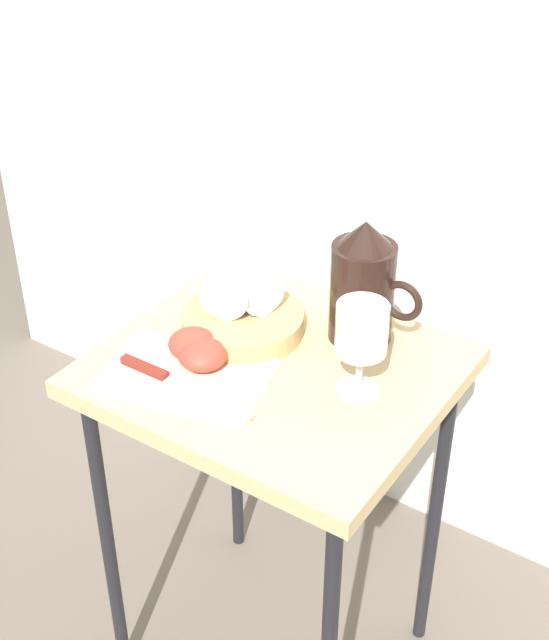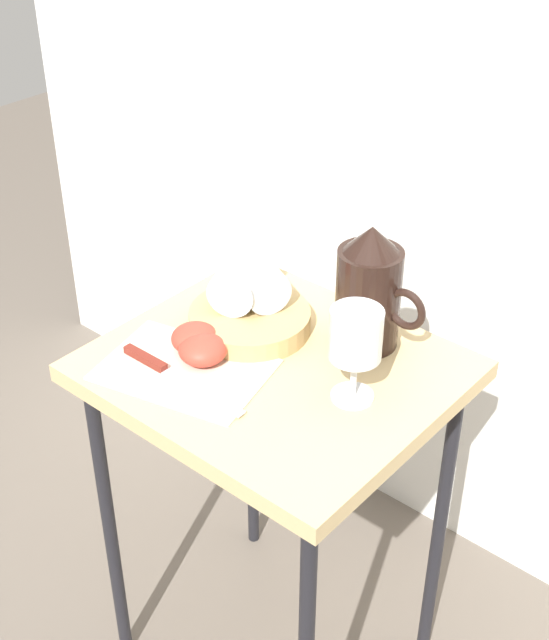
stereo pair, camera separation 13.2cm
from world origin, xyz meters
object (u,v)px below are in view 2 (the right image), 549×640
knife (164,370)px  apple_half_left (195,338)px  table (274,402)px  wine_glass_tipped_near (238,283)px  basket_tray (250,320)px  wine_glass_tipped_far (258,280)px  pitcher (369,297)px  apple_half_right (203,350)px  wine_glass_upright (356,339)px

knife → apple_half_left: bearing=95.5°
table → knife: size_ratio=2.85×
wine_glass_tipped_near → knife: wine_glass_tipped_near is taller
table → basket_tray: (-0.09, 0.05, 0.09)m
wine_glass_tipped_far → apple_half_left: 0.14m
pitcher → apple_half_right: 0.27m
basket_tray → wine_glass_tipped_near: 0.06m
pitcher → wine_glass_upright: (0.07, -0.13, 0.02)m
wine_glass_upright → apple_half_left: 0.28m
wine_glass_upright → basket_tray: bearing=171.3°
wine_glass_upright → wine_glass_tipped_near: size_ratio=0.92×
table → apple_half_right: size_ratio=9.22×
pitcher → apple_half_right: size_ratio=2.74×
table → apple_half_left: size_ratio=9.22×
table → wine_glass_tipped_near: bearing=156.3°
wine_glass_tipped_far → apple_half_right: (0.02, -0.15, -0.05)m
table → wine_glass_upright: bearing=4.0°
wine_glass_tipped_near → apple_half_right: (0.04, -0.12, -0.05)m
table → apple_half_right: bearing=-140.5°
basket_tray → wine_glass_tipped_far: wine_glass_tipped_far is taller
apple_half_right → apple_half_left: bearing=154.7°
table → basket_tray: bearing=153.4°
basket_tray → table: bearing=-26.6°
basket_tray → wine_glass_upright: wine_glass_upright is taller
pitcher → wine_glass_tipped_near: (-0.20, -0.08, -0.01)m
wine_glass_tipped_far → table: bearing=-38.1°
pitcher → table: bearing=-118.0°
table → basket_tray: size_ratio=3.51×
table → knife: 0.19m
wine_glass_tipped_near → knife: size_ratio=0.66×
basket_tray → wine_glass_upright: (0.23, -0.04, 0.09)m
pitcher → knife: (-0.18, -0.27, -0.08)m
wine_glass_tipped_near → wine_glass_upright: bearing=-9.4°
wine_glass_upright → apple_half_right: (-0.23, -0.08, -0.08)m
basket_tray → knife: (-0.02, -0.17, -0.01)m
basket_tray → wine_glass_tipped_near: wine_glass_tipped_near is taller
basket_tray → apple_half_left: (-0.02, -0.10, 0.01)m
wine_glass_tipped_far → knife: size_ratio=0.69×
basket_tray → wine_glass_tipped_near: size_ratio=1.22×
wine_glass_tipped_near → wine_glass_tipped_far: wine_glass_tipped_near is taller
wine_glass_tipped_near → apple_half_right: 0.14m
pitcher → apple_half_right: pitcher is taller
table → pitcher: pitcher is taller
table → apple_half_left: (-0.12, -0.06, 0.10)m
knife → wine_glass_tipped_far: bearing=88.5°
basket_tray → pitcher: (0.17, 0.09, 0.07)m
basket_tray → apple_half_right: bearing=-86.6°
basket_tray → wine_glass_tipped_far: 0.07m
wine_glass_upright → wine_glass_tipped_far: (-0.24, 0.07, -0.03)m
wine_glass_tipped_far → knife: wine_glass_tipped_far is taller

